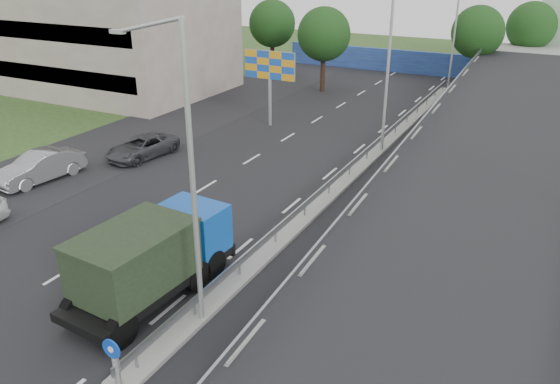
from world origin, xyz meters
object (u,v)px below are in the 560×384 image
Objects in this scene: dump_truck at (152,256)px; parked_car_b at (40,167)px; lamp_post_far at (453,26)px; parked_car_c at (142,147)px; lamp_post_near at (187,166)px; billboard at (270,70)px; lamp_post_mid at (385,62)px; sign_bollard at (115,362)px.

parked_car_b is at bearing 159.42° from dump_truck.
lamp_post_far is 31.10m from parked_car_c.
dump_truck is 15.79m from parked_car_c.
parked_car_c is (-12.92, -27.82, -5.13)m from lamp_post_far.
lamp_post_near is 17.45m from parked_car_b.
parked_car_c is at bearing -111.22° from billboard.
lamp_post_near is 1.41× the size of dump_truck.
parked_car_b is at bearing -106.02° from parked_car_c.
sign_bollard is at bearing -90.26° from lamp_post_mid.
sign_bollard is at bearing -26.93° from parked_car_b.
lamp_post_mid is at bearing 89.74° from sign_bollard.
sign_bollard reaches higher than parked_car_c.
dump_truck reaches higher than parked_car_c.
lamp_post_far is 2.00× the size of parked_car_b.
billboard is at bearing 76.46° from parked_car_c.
sign_bollard is 0.30× the size of billboard.
lamp_post_near is 18.49m from parked_car_c.
lamp_post_mid reaches higher than billboard.
parked_car_c is at bearing -148.82° from lamp_post_mid.
lamp_post_mid is at bearing 90.00° from lamp_post_near.
lamp_post_far reaches higher than sign_bollard.
sign_bollard is 18.46m from parked_car_b.
lamp_post_mid is 1.00× the size of lamp_post_far.
parked_car_b is at bearing -112.14° from billboard.
parked_car_b is at bearing 146.04° from sign_bollard.
lamp_post_near is at bearing -90.00° from lamp_post_mid.
lamp_post_far is at bearing 72.77° from parked_car_c.
dump_truck is at bearing -96.73° from lamp_post_mid.
lamp_post_near reaches higher than parked_car_c.
lamp_post_mid reaches higher than sign_bollard.
billboard is 1.13× the size of parked_car_c.
sign_bollard is at bearing -91.64° from lamp_post_near.
lamp_post_near is 1.00× the size of lamp_post_far.
parked_car_c is (-3.81, -9.82, -3.51)m from billboard.
lamp_post_mid is 2.07× the size of parked_car_c.
lamp_post_near is 2.07× the size of parked_car_c.
dump_truck is at bearing -93.33° from lamp_post_far.
sign_bollard is 20.51m from parked_car_c.
parked_car_b reaches higher than parked_car_c.
lamp_post_mid is 1.83× the size of billboard.
lamp_post_far is 20.24m from billboard.
dump_truck is at bearing -17.34° from parked_car_b.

